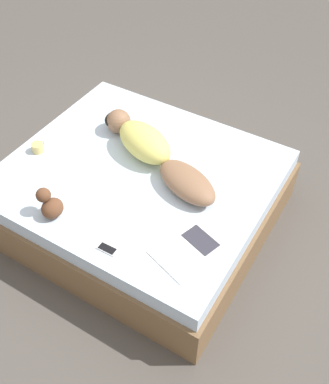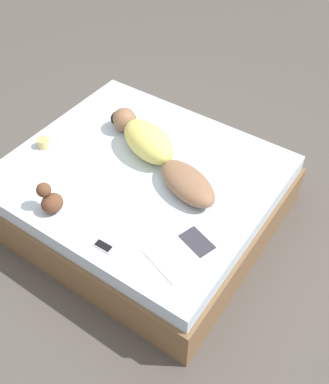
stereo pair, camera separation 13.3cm
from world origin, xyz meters
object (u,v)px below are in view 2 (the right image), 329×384
Objects in this scene: person at (155,150)px; coffee_mug at (43,143)px; cell_phone at (103,246)px; open_magazine at (185,250)px.

coffee_mug is (-0.38, 0.85, -0.07)m from person.
person is 10.24× the size of coffee_mug.
cell_phone is (-0.51, -1.06, -0.03)m from coffee_mug.
open_magazine and cell_phone have the same top height.
cell_phone is at bearing -145.99° from person.
open_magazine is 1.53m from coffee_mug.
person is 2.44× the size of open_magazine.
open_magazine is 0.53m from cell_phone.
person is at bearing -65.55° from coffee_mug.
coffee_mug reaches higher than cell_phone.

